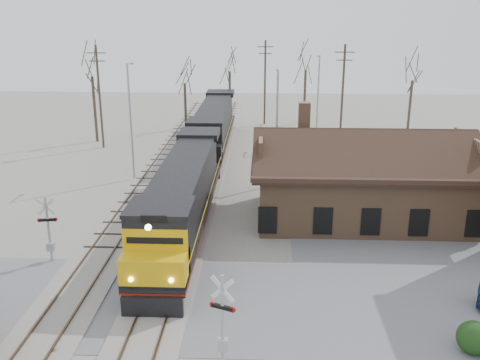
% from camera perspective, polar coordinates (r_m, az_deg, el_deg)
% --- Properties ---
extents(ground, '(140.00, 140.00, 0.00)m').
position_cam_1_polar(ground, '(27.95, -8.65, -12.71)').
color(ground, '#A09B91').
rests_on(ground, ground).
extents(road, '(60.00, 9.00, 0.03)m').
position_cam_1_polar(road, '(27.94, -8.65, -12.68)').
color(road, slate).
rests_on(road, ground).
extents(track_main, '(3.40, 90.00, 0.24)m').
position_cam_1_polar(track_main, '(41.37, -4.76, -2.08)').
color(track_main, '#A09B91').
rests_on(track_main, ground).
extents(track_siding, '(3.40, 90.00, 0.24)m').
position_cam_1_polar(track_siding, '(42.17, -10.84, -1.95)').
color(track_siding, '#A09B91').
rests_on(track_siding, ground).
extents(depot, '(15.20, 9.31, 7.90)m').
position_cam_1_polar(depot, '(38.07, 12.76, -0.53)').
color(depot, '#896247').
rests_on(depot, ground).
extents(locomotive_lead, '(3.20, 21.39, 4.75)m').
position_cam_1_polar(locomotive_lead, '(34.51, -6.20, -1.94)').
color(locomotive_lead, black).
rests_on(locomotive_lead, ground).
extents(locomotive_trailing, '(3.20, 21.39, 4.50)m').
position_cam_1_polar(locomotive_trailing, '(55.23, -2.88, 5.67)').
color(locomotive_trailing, black).
rests_on(locomotive_trailing, ground).
extents(crossbuck_near, '(1.11, 0.52, 4.10)m').
position_cam_1_polar(crossbuck_near, '(22.46, -1.86, -15.02)').
color(crossbuck_near, '#A5A8AD').
rests_on(crossbuck_near, ground).
extents(crossbuck_far, '(1.13, 0.30, 3.99)m').
position_cam_1_polar(crossbuck_far, '(32.79, -19.73, -5.18)').
color(crossbuck_far, '#A5A8AD').
rests_on(crossbuck_far, ground).
extents(hedge_a, '(1.44, 1.44, 1.44)m').
position_cam_1_polar(hedge_a, '(25.77, 23.66, -15.14)').
color(hedge_a, '#173311').
rests_on(hedge_a, ground).
extents(streetlight_a, '(0.25, 2.04, 9.87)m').
position_cam_1_polar(streetlight_a, '(46.08, -11.58, 6.68)').
color(streetlight_a, '#A5A8AD').
rests_on(streetlight_a, ground).
extents(streetlight_b, '(0.25, 2.04, 9.51)m').
position_cam_1_polar(streetlight_b, '(43.66, 3.96, 6.15)').
color(streetlight_b, '#A5A8AD').
rests_on(streetlight_b, ground).
extents(streetlight_c, '(0.25, 2.04, 9.45)m').
position_cam_1_polar(streetlight_c, '(58.38, 8.30, 8.94)').
color(streetlight_c, '#A5A8AD').
rests_on(streetlight_c, ground).
extents(utility_pole_a, '(2.00, 0.24, 10.63)m').
position_cam_1_polar(utility_pole_a, '(57.73, -14.75, 8.72)').
color(utility_pole_a, '#382D23').
rests_on(utility_pole_a, ground).
extents(utility_pole_b, '(2.00, 0.24, 10.43)m').
position_cam_1_polar(utility_pole_b, '(67.97, 2.68, 10.49)').
color(utility_pole_b, '#382D23').
rests_on(utility_pole_b, ground).
extents(utility_pole_c, '(2.00, 0.24, 10.68)m').
position_cam_1_polar(utility_pole_c, '(57.29, 10.87, 8.95)').
color(utility_pole_c, '#382D23').
rests_on(utility_pole_c, ground).
extents(tree_a, '(4.76, 4.76, 11.66)m').
position_cam_1_polar(tree_a, '(60.45, -15.60, 11.68)').
color(tree_a, '#382D23').
rests_on(tree_a, ground).
extents(tree_b, '(3.68, 3.68, 9.01)m').
position_cam_1_polar(tree_b, '(65.71, -5.95, 11.01)').
color(tree_b, '#382D23').
rests_on(tree_b, ground).
extents(tree_c, '(4.30, 4.30, 10.55)m').
position_cam_1_polar(tree_c, '(69.46, -1.12, 12.37)').
color(tree_c, '#382D23').
rests_on(tree_c, ground).
extents(tree_d, '(4.48, 4.48, 10.98)m').
position_cam_1_polar(tree_d, '(69.02, 7.05, 12.47)').
color(tree_d, '#382D23').
rests_on(tree_d, ground).
extents(tree_e, '(4.06, 4.06, 9.94)m').
position_cam_1_polar(tree_e, '(66.48, 17.99, 10.91)').
color(tree_e, '#382D23').
rests_on(tree_e, ground).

